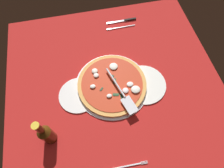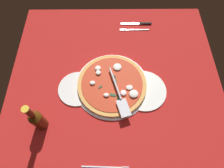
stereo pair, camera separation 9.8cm
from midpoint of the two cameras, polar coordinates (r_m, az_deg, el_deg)
name	(u,v)px [view 1 (the left image)]	position (r cm, az deg, el deg)	size (l,w,h in cm)	color
ground_plane	(115,84)	(104.32, -1.91, -0.32)	(115.20, 115.20, 0.80)	#AA1E1B
checker_pattern	(115,84)	(103.92, -1.91, -0.21)	(115.20, 115.20, 0.10)	silver
pizza_pan	(112,85)	(103.09, -2.72, -0.61)	(39.60, 39.60, 0.82)	silver
dinner_plate_left	(144,84)	(103.82, 6.80, -0.38)	(23.77, 23.77, 1.00)	white
dinner_plate_right	(78,95)	(102.84, -12.68, -3.51)	(20.37, 20.37, 1.00)	silver
pizza	(112,84)	(101.81, -2.70, -0.22)	(36.68, 36.68, 3.32)	#E2A151
pizza_server	(121,92)	(96.76, -0.19, -2.59)	(11.15, 27.92, 1.00)	silver
place_setting_near	(122,24)	(129.52, 0.87, 17.25)	(20.60, 11.66, 1.40)	white
beer_bottle	(46,134)	(92.31, -22.05, -13.92)	(5.96, 5.96, 21.84)	#4B2A0C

